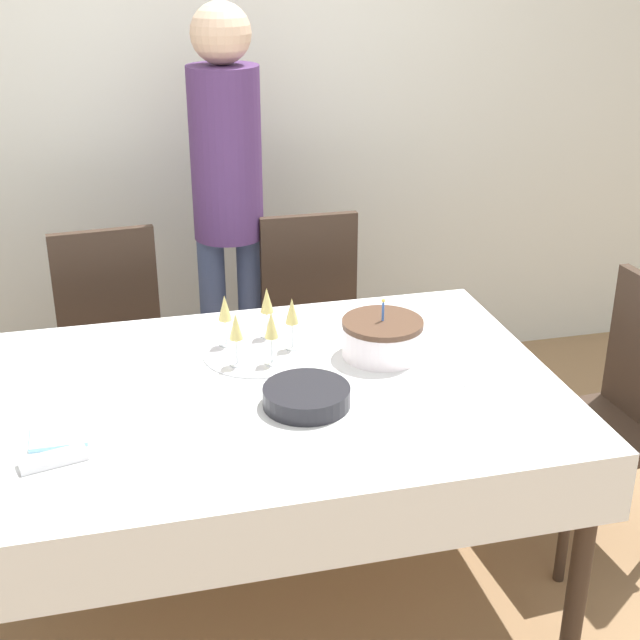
# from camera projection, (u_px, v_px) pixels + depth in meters

# --- Properties ---
(ground_plane) EXTENTS (12.00, 12.00, 0.00)m
(ground_plane) POSITION_uv_depth(u_px,v_px,m) (263.00, 588.00, 2.94)
(ground_plane) COLOR #93704C
(wall_back) EXTENTS (8.00, 0.05, 2.70)m
(wall_back) POSITION_uv_depth(u_px,v_px,m) (187.00, 93.00, 3.80)
(wall_back) COLOR silver
(wall_back) RESTS_ON ground_plane
(dining_table) EXTENTS (1.80, 1.19, 0.75)m
(dining_table) POSITION_uv_depth(u_px,v_px,m) (257.00, 418.00, 2.68)
(dining_table) COLOR white
(dining_table) RESTS_ON ground_plane
(dining_chair_far_left) EXTENTS (0.45, 0.45, 0.95)m
(dining_chair_far_left) POSITION_uv_depth(u_px,v_px,m) (114.00, 344.00, 3.45)
(dining_chair_far_left) COLOR #38281E
(dining_chair_far_left) RESTS_ON ground_plane
(dining_chair_far_right) EXTENTS (0.43, 0.43, 0.95)m
(dining_chair_far_right) POSITION_uv_depth(u_px,v_px,m) (315.00, 324.00, 3.63)
(dining_chair_far_right) COLOR #38281E
(dining_chair_far_right) RESTS_ON ground_plane
(dining_chair_right_end) EXTENTS (0.45, 0.45, 0.95)m
(dining_chair_right_end) POSITION_uv_depth(u_px,v_px,m) (615.00, 407.00, 3.00)
(dining_chair_right_end) COLOR #38281E
(dining_chair_right_end) RESTS_ON ground_plane
(birthday_cake) EXTENTS (0.26, 0.26, 0.19)m
(birthday_cake) POSITION_uv_depth(u_px,v_px,m) (382.00, 338.00, 2.82)
(birthday_cake) COLOR white
(birthday_cake) RESTS_ON dining_table
(champagne_tray) EXTENTS (0.36, 0.36, 0.18)m
(champagne_tray) POSITION_uv_depth(u_px,v_px,m) (258.00, 333.00, 2.82)
(champagne_tray) COLOR silver
(champagne_tray) RESTS_ON dining_table
(plate_stack_main) EXTENTS (0.25, 0.25, 0.06)m
(plate_stack_main) POSITION_uv_depth(u_px,v_px,m) (307.00, 396.00, 2.53)
(plate_stack_main) COLOR black
(plate_stack_main) RESTS_ON dining_table
(cake_knife) EXTENTS (0.30, 0.09, 0.00)m
(cake_knife) POSITION_uv_depth(u_px,v_px,m) (416.00, 385.00, 2.65)
(cake_knife) COLOR silver
(cake_knife) RESTS_ON dining_table
(fork_pile) EXTENTS (0.18, 0.10, 0.02)m
(fork_pile) POSITION_uv_depth(u_px,v_px,m) (53.00, 459.00, 2.26)
(fork_pile) COLOR silver
(fork_pile) RESTS_ON dining_table
(napkin_pile) EXTENTS (0.15, 0.15, 0.01)m
(napkin_pile) POSITION_uv_depth(u_px,v_px,m) (59.00, 434.00, 2.39)
(napkin_pile) COLOR #8CC6E0
(napkin_pile) RESTS_ON dining_table
(person_standing) EXTENTS (0.28, 0.28, 1.76)m
(person_standing) POSITION_uv_depth(u_px,v_px,m) (227.00, 184.00, 3.52)
(person_standing) COLOR #3F4C72
(person_standing) RESTS_ON ground_plane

